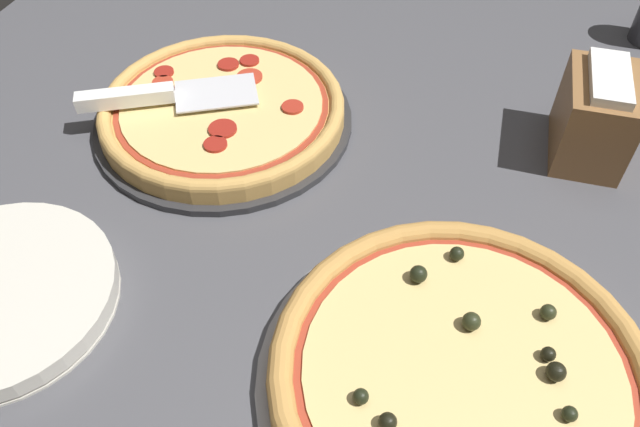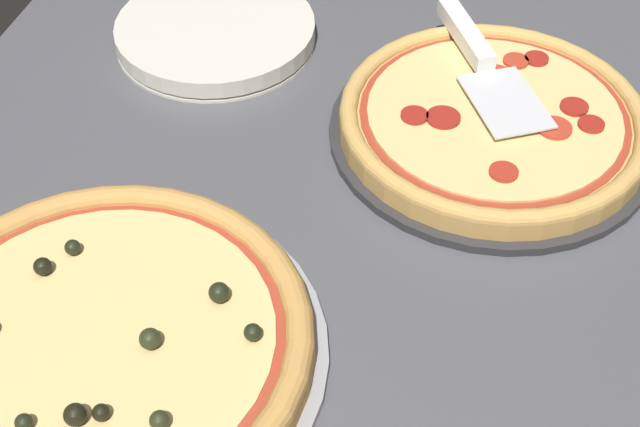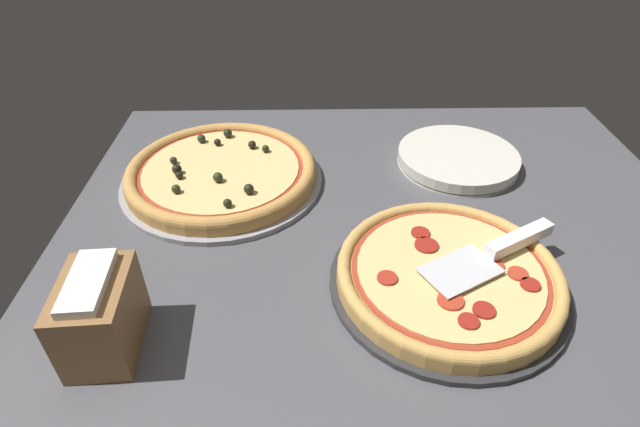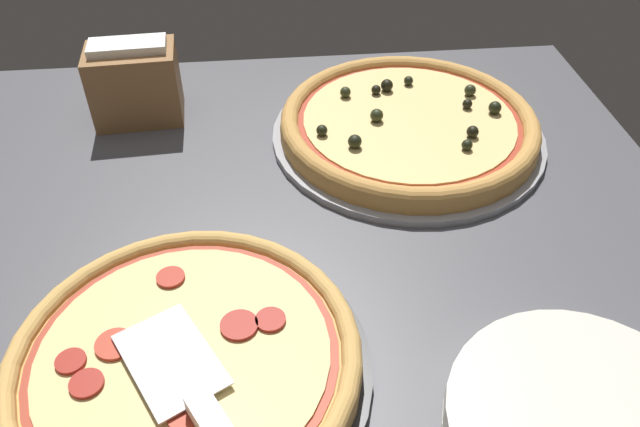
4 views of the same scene
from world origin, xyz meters
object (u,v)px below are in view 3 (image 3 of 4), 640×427
pizza_front (449,273)px  pizza_back (221,171)px  serving_spatula (505,246)px  napkin_holder (100,314)px  plate_stack (458,158)px

pizza_front → pizza_back: pizza_back is taller
pizza_front → serving_spatula: size_ratio=1.45×
napkin_holder → plate_stack: bearing=-52.1°
pizza_back → pizza_front: bearing=-127.8°
pizza_back → serving_spatula: bearing=-119.0°
pizza_back → serving_spatula: (-25.67, -46.34, 2.31)cm
pizza_front → serving_spatula: 9.80cm
serving_spatula → plate_stack: serving_spatula is taller
pizza_back → plate_stack: 47.70cm
pizza_front → pizza_back: 47.33cm
pizza_front → pizza_back: size_ratio=0.91×
pizza_front → plate_stack: bearing=-16.0°
pizza_front → napkin_holder: bearing=101.6°
pizza_back → napkin_holder: napkin_holder is taller
pizza_back → plate_stack: size_ratio=1.50×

